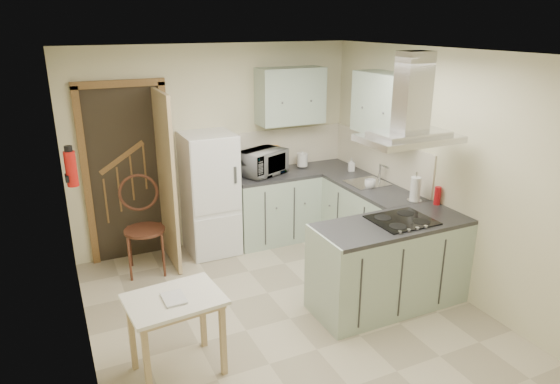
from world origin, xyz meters
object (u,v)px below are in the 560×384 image
bentwood_chair (144,230)px  microwave (263,162)px  fridge (210,194)px  drop_leaf_table (177,335)px  extractor_hood (409,138)px  peninsula (390,264)px

bentwood_chair → microwave: 1.67m
fridge → microwave: fridge is taller
fridge → drop_leaf_table: fridge is taller
fridge → extractor_hood: bearing=-56.2°
extractor_hood → microwave: size_ratio=1.58×
extractor_hood → drop_leaf_table: 2.67m
peninsula → bentwood_chair: bentwood_chair is taller
fridge → bentwood_chair: 0.91m
bentwood_chair → microwave: bearing=18.8°
fridge → drop_leaf_table: (-0.97, -2.09, -0.40)m
extractor_hood → bentwood_chair: (-2.18, 1.76, -1.21)m
drop_leaf_table → bentwood_chair: (0.12, 1.87, 0.17)m
fridge → extractor_hood: extractor_hood is taller
fridge → microwave: size_ratio=2.63×
fridge → peninsula: bearing=-58.3°
extractor_hood → fridge: bearing=123.8°
drop_leaf_table → microwave: microwave is taller
drop_leaf_table → microwave: (1.68, 2.11, 0.71)m
drop_leaf_table → bentwood_chair: size_ratio=0.72×
peninsula → microwave: (-0.51, 2.00, 0.61)m
drop_leaf_table → fridge: bearing=60.1°
microwave → bentwood_chair: bearing=164.9°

